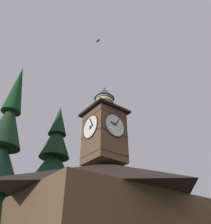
# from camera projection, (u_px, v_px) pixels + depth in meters

# --- Properties ---
(building_main) EXTENTS (14.21, 12.00, 8.14)m
(building_main) POSITION_uv_depth(u_px,v_px,m) (106.00, 212.00, 17.47)
(building_main) COLOR brown
(building_main) RESTS_ON ground_plane
(clock_tower) EXTENTS (3.95, 3.95, 8.92)m
(clock_tower) POSITION_uv_depth(u_px,v_px,m) (104.00, 129.00, 21.84)
(clock_tower) COLOR brown
(clock_tower) RESTS_ON building_main
(pine_tree_behind) EXTENTS (7.22, 7.22, 17.16)m
(pine_tree_behind) POSITION_uv_depth(u_px,v_px,m) (50.00, 190.00, 22.88)
(pine_tree_behind) COLOR #473323
(pine_tree_behind) RESTS_ON ground_plane
(moon) EXTENTS (2.00, 2.00, 2.00)m
(moon) POSITION_uv_depth(u_px,v_px,m) (92.00, 181.00, 53.26)
(moon) COLOR silver
(flying_bird_high) EXTENTS (0.21, 0.50, 0.11)m
(flying_bird_high) POSITION_uv_depth(u_px,v_px,m) (98.00, 41.00, 23.74)
(flying_bird_high) COLOR black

